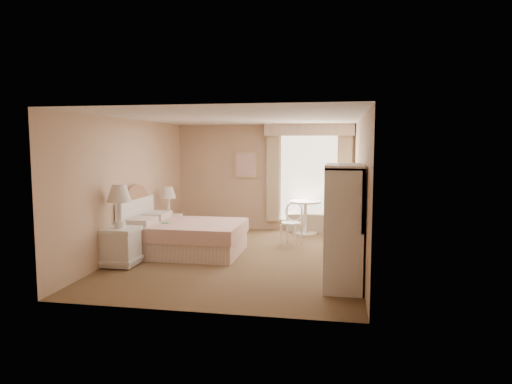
% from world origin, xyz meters
% --- Properties ---
extents(room, '(4.21, 5.51, 2.51)m').
position_xyz_m(room, '(0.00, 0.00, 1.25)').
color(room, brown).
rests_on(room, ground).
extents(window, '(2.05, 0.22, 2.51)m').
position_xyz_m(window, '(1.05, 2.65, 1.34)').
color(window, white).
rests_on(window, room).
extents(framed_art, '(0.52, 0.04, 0.62)m').
position_xyz_m(framed_art, '(-0.45, 2.71, 1.55)').
color(framed_art, tan).
rests_on(framed_art, room).
extents(bed, '(2.07, 1.55, 1.37)m').
position_xyz_m(bed, '(-1.13, 0.12, 0.33)').
color(bed, tan).
rests_on(bed, room).
extents(nightstand_near, '(0.56, 0.56, 1.35)m').
position_xyz_m(nightstand_near, '(-1.84, -0.94, 0.51)').
color(nightstand_near, white).
rests_on(nightstand_near, room).
extents(nightstand_far, '(0.46, 0.46, 1.11)m').
position_xyz_m(nightstand_far, '(-1.84, 1.28, 0.42)').
color(nightstand_far, white).
rests_on(nightstand_far, room).
extents(round_table, '(0.71, 0.71, 0.75)m').
position_xyz_m(round_table, '(1.00, 2.40, 0.50)').
color(round_table, white).
rests_on(round_table, room).
extents(cafe_chair, '(0.51, 0.51, 0.85)m').
position_xyz_m(cafe_chair, '(0.81, 1.35, 0.49)').
color(cafe_chair, white).
rests_on(cafe_chair, room).
extents(armoire, '(0.53, 1.05, 1.75)m').
position_xyz_m(armoire, '(1.81, -1.35, 0.73)').
color(armoire, white).
rests_on(armoire, room).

